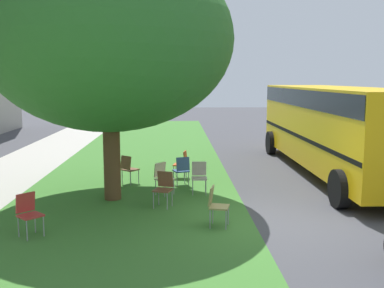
% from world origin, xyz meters
% --- Properties ---
extents(ground, '(80.00, 80.00, 0.00)m').
position_xyz_m(ground, '(0.00, 0.00, 0.00)').
color(ground, '#424247').
extents(grass_verge, '(48.00, 6.00, 0.01)m').
position_xyz_m(grass_verge, '(0.00, 3.20, 0.00)').
color(grass_verge, '#3D752D').
rests_on(grass_verge, ground).
extents(street_tree, '(6.31, 6.31, 6.47)m').
position_xyz_m(street_tree, '(1.98, 3.60, 4.13)').
color(street_tree, brown).
rests_on(street_tree, ground).
extents(chair_0, '(0.59, 0.59, 0.88)m').
position_xyz_m(chair_0, '(2.41, 2.28, 0.52)').
color(chair_0, beige).
rests_on(chair_0, ground).
extents(chair_1, '(0.54, 0.53, 0.88)m').
position_xyz_m(chair_1, '(1.21, 2.22, 0.52)').
color(chair_1, brown).
rests_on(chair_1, ground).
extents(chair_2, '(0.59, 0.58, 0.88)m').
position_xyz_m(chair_2, '(3.64, 3.35, 0.52)').
color(chair_2, brown).
rests_on(chair_2, ground).
extents(chair_3, '(0.50, 0.51, 0.88)m').
position_xyz_m(chair_3, '(-0.35, 1.07, 0.52)').
color(chair_3, olive).
rests_on(chair_3, ground).
extents(chair_4, '(0.49, 0.50, 0.88)m').
position_xyz_m(chair_4, '(4.42, 1.72, 0.52)').
color(chair_4, '#C64C1E').
rests_on(chair_4, ground).
extents(chair_5, '(0.53, 0.53, 0.88)m').
position_xyz_m(chair_5, '(3.39, 1.75, 0.52)').
color(chair_5, '#335184').
rests_on(chair_5, ground).
extents(chair_6, '(0.44, 0.43, 0.88)m').
position_xyz_m(chair_6, '(2.49, 1.28, 0.52)').
color(chair_6, '#ADA393').
rests_on(chair_6, ground).
extents(chair_7, '(0.59, 0.59, 0.88)m').
position_xyz_m(chair_7, '(-0.79, 4.89, 0.52)').
color(chair_7, '#B7332D').
rests_on(chair_7, ground).
extents(school_bus, '(10.40, 2.80, 2.88)m').
position_xyz_m(school_bus, '(4.95, -3.35, 1.76)').
color(school_bus, yellow).
rests_on(school_bus, ground).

